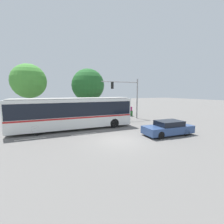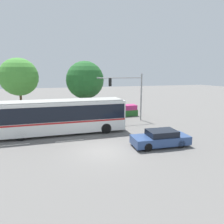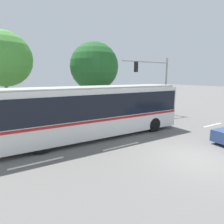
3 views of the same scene
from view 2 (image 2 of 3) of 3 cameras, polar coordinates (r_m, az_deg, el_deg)
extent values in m
plane|color=slate|center=(15.35, -2.85, -10.98)|extent=(140.00, 140.00, 0.00)
cube|color=silver|center=(19.68, -14.22, -1.21)|extent=(12.12, 2.76, 2.89)
cube|color=black|center=(19.59, -14.29, 0.11)|extent=(11.88, 2.79, 1.39)
cube|color=#B21E1E|center=(19.75, -14.17, -2.20)|extent=(12.00, 2.79, 0.14)
cube|color=black|center=(20.71, 2.70, 0.69)|extent=(0.10, 2.15, 1.62)
cube|color=#9D9D99|center=(19.42, -14.43, 3.11)|extent=(11.63, 2.55, 0.10)
cylinder|color=black|center=(21.55, -3.22, -3.11)|extent=(1.01, 0.32, 1.00)
cylinder|color=black|center=(19.46, -1.72, -4.64)|extent=(1.01, 0.32, 1.00)
cylinder|color=black|center=(21.22, -23.70, -4.26)|extent=(1.01, 0.32, 1.00)
cylinder|color=black|center=(19.09, -24.51, -5.96)|extent=(1.01, 0.32, 1.00)
cube|color=navy|center=(16.62, 13.51, -7.66)|extent=(4.64, 2.10, 0.67)
cube|color=black|center=(16.51, 13.95, -5.78)|extent=(2.36, 1.74, 0.45)
cylinder|color=black|center=(15.41, 10.17, -9.77)|extent=(0.65, 0.26, 0.64)
cylinder|color=black|center=(16.80, 7.90, -7.93)|extent=(0.65, 0.26, 0.64)
cylinder|color=black|center=(16.70, 18.97, -8.57)|extent=(0.65, 0.26, 0.64)
cylinder|color=black|center=(17.99, 16.18, -6.99)|extent=(0.65, 0.26, 0.64)
cylinder|color=gray|center=(24.85, 8.28, 4.17)|extent=(0.18, 0.18, 5.69)
cylinder|color=gray|center=(23.61, 2.31, 9.68)|extent=(5.52, 0.12, 0.12)
cube|color=black|center=(23.24, -0.55, 8.43)|extent=(0.30, 0.22, 0.90)
cylinder|color=red|center=(23.35, -0.64, 9.18)|extent=(0.18, 0.02, 0.18)
cylinder|color=yellow|center=(23.36, -0.64, 8.44)|extent=(0.18, 0.02, 0.18)
cylinder|color=green|center=(23.37, -0.64, 7.71)|extent=(0.18, 0.02, 0.18)
cube|color=#286028|center=(26.68, -1.79, -0.54)|extent=(8.67, 1.52, 0.83)
cube|color=#B22D6B|center=(26.54, -1.80, 1.02)|extent=(8.50, 1.44, 0.65)
cylinder|color=brown|center=(27.46, -24.33, 1.80)|extent=(0.29, 0.29, 3.65)
sphere|color=#479338|center=(27.18, -24.91, 9.02)|extent=(4.56, 4.56, 4.56)
cylinder|color=brown|center=(26.88, -7.50, 1.92)|extent=(0.35, 0.35, 3.11)
sphere|color=#236028|center=(26.57, -7.68, 8.98)|extent=(4.87, 4.87, 4.87)
cube|color=silver|center=(17.85, -11.97, -8.00)|extent=(2.40, 0.16, 0.01)
cube|color=silver|center=(20.59, 13.89, -5.52)|extent=(2.40, 0.16, 0.01)
cube|color=silver|center=(18.34, -26.12, -8.40)|extent=(2.40, 0.16, 0.01)
camera|label=1|loc=(4.01, -49.58, -20.60)|focal=25.28mm
camera|label=3|loc=(9.85, -43.19, -3.09)|focal=30.24mm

